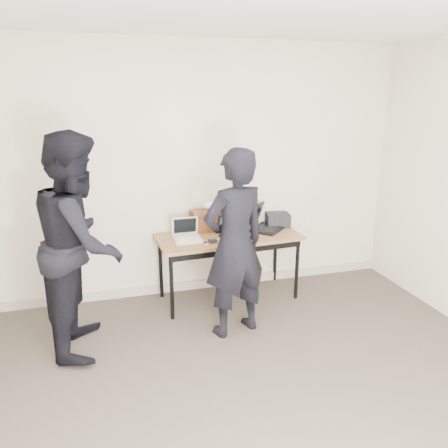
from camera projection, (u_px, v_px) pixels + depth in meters
name	position (u px, v px, depth m)	size (l,w,h in m)	color
room	(280.00, 236.00, 2.61)	(4.60, 4.60, 2.80)	#453C34
desk	(229.00, 241.00, 4.63)	(1.54, 0.75, 0.72)	brown
laptop_beige	(187.00, 236.00, 4.47)	(0.27, 0.27, 0.22)	#BFB998
laptop_center	(234.00, 232.00, 4.58)	(0.35, 0.34, 0.23)	black
laptop_right	(263.00, 224.00, 4.82)	(0.52, 0.52, 0.27)	black
leather_satchel	(207.00, 220.00, 4.74)	(0.37, 0.21, 0.25)	#5E3018
tissue	(210.00, 206.00, 4.71)	(0.13, 0.10, 0.08)	white
equipment_box	(278.00, 220.00, 4.93)	(0.25, 0.22, 0.15)	black
power_brick	(213.00, 241.00, 4.40)	(0.09, 0.05, 0.03)	black
cables	(224.00, 238.00, 4.53)	(1.02, 0.32, 0.01)	black
person_typist	(235.00, 244.00, 3.91)	(0.63, 0.42, 1.74)	black
person_observer	(80.00, 243.00, 3.70)	(0.92, 0.72, 1.89)	black
baseboard	(201.00, 284.00, 5.04)	(4.50, 0.03, 0.10)	#AEA190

